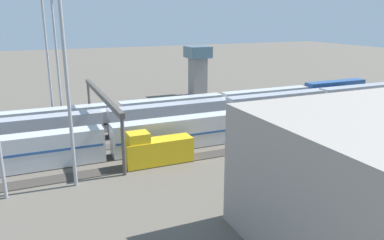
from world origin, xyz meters
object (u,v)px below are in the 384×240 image
at_px(train_on_track_1, 229,107).
at_px(light_mast_3, 64,44).
at_px(train_on_track_4, 182,132).
at_px(train_on_track_2, 170,117).
at_px(train_on_track_5, 157,150).
at_px(light_mast_2, 44,25).
at_px(control_tower, 198,67).
at_px(signal_gantry, 102,100).
at_px(train_on_track_0, 163,107).
at_px(light_mast_0, 55,40).

relative_size(train_on_track_1, light_mast_3, 2.54).
relative_size(train_on_track_4, train_on_track_1, 1.68).
xyz_separation_m(train_on_track_1, train_on_track_2, (15.65, 5.00, 0.62)).
relative_size(train_on_track_5, light_mast_3, 0.36).
bearing_deg(train_on_track_5, light_mast_2, -66.78).
height_order(train_on_track_2, control_tower, control_tower).
height_order(train_on_track_4, light_mast_3, light_mast_3).
bearing_deg(light_mast_3, train_on_track_5, -166.60).
height_order(signal_gantry, control_tower, control_tower).
height_order(train_on_track_0, signal_gantry, signal_gantry).
bearing_deg(signal_gantry, train_on_track_2, -169.02).
bearing_deg(train_on_track_2, train_on_track_0, -102.16).
bearing_deg(train_on_track_1, light_mast_3, 33.07).
bearing_deg(train_on_track_4, train_on_track_1, -138.96).
bearing_deg(train_on_track_1, light_mast_0, -13.26).
bearing_deg(train_on_track_1, train_on_track_5, 40.76).
bearing_deg(control_tower, light_mast_2, 20.29).
distance_m(train_on_track_4, light_mast_3, 24.70).
bearing_deg(train_on_track_2, light_mast_3, 42.56).
distance_m(train_on_track_1, control_tower, 23.75).
bearing_deg(light_mast_3, train_on_track_1, -146.93).
height_order(train_on_track_5, control_tower, control_tower).
xyz_separation_m(train_on_track_5, train_on_track_0, (-9.70, -25.00, -0.10)).
bearing_deg(light_mast_2, train_on_track_0, 170.44).
xyz_separation_m(train_on_track_0, light_mast_2, (22.02, -3.71, 17.22)).
relative_size(light_mast_3, control_tower, 2.13).
xyz_separation_m(train_on_track_1, light_mast_0, (33.87, -7.98, 14.57)).
xyz_separation_m(train_on_track_0, control_tower, (-16.28, -17.87, 5.67)).
distance_m(train_on_track_1, train_on_track_2, 16.44).
distance_m(train_on_track_1, train_on_track_0, 14.39).
xyz_separation_m(train_on_track_1, light_mast_3, (35.06, 22.83, 15.84)).
xyz_separation_m(train_on_track_0, light_mast_3, (21.57, 27.83, 15.75)).
relative_size(train_on_track_4, train_on_track_0, 1.04).
bearing_deg(train_on_track_0, train_on_track_1, 159.67).
xyz_separation_m(light_mast_3, signal_gantry, (-6.52, -15.33, -10.26)).
distance_m(light_mast_3, control_tower, 60.18).
bearing_deg(light_mast_3, light_mast_2, -89.18).
relative_size(train_on_track_5, light_mast_2, 0.32).
bearing_deg(train_on_track_5, train_on_track_0, -111.21).
bearing_deg(control_tower, train_on_track_4, 62.14).
bearing_deg(light_mast_0, train_on_track_5, 110.87).
relative_size(train_on_track_0, light_mast_0, 4.45).
xyz_separation_m(train_on_track_4, signal_gantry, (11.31, -7.50, 4.93)).
relative_size(train_on_track_5, control_tower, 0.76).
bearing_deg(train_on_track_5, train_on_track_4, -140.05).
height_order(train_on_track_0, light_mast_2, light_mast_2).
bearing_deg(train_on_track_4, light_mast_2, -52.36).
height_order(train_on_track_5, light_mast_2, light_mast_2).
xyz_separation_m(train_on_track_2, light_mast_2, (19.86, -13.71, 16.69)).
bearing_deg(train_on_track_5, signal_gantry, -66.86).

